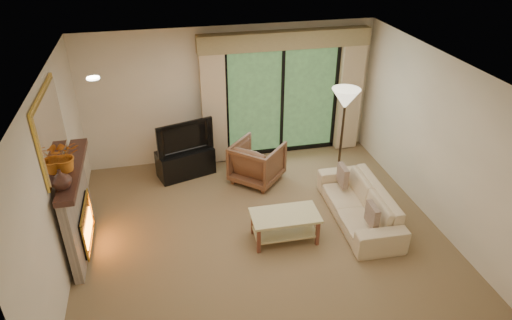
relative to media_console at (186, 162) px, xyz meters
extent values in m
plane|color=olive|center=(0.97, -1.95, -0.26)|extent=(5.50, 5.50, 0.00)
plane|color=white|center=(0.97, -1.95, 2.34)|extent=(5.50, 5.50, 0.00)
plane|color=beige|center=(0.97, 0.55, 1.04)|extent=(5.00, 0.00, 5.00)
plane|color=beige|center=(0.97, -4.45, 1.04)|extent=(5.00, 0.00, 5.00)
plane|color=beige|center=(-1.78, -1.95, 1.04)|extent=(0.00, 5.00, 5.00)
plane|color=beige|center=(3.72, -1.95, 1.04)|extent=(0.00, 5.00, 5.00)
cube|color=#CDB08B|center=(0.62, 0.39, 0.94)|extent=(0.45, 0.18, 2.35)
cube|color=#CDB08B|center=(3.32, 0.39, 0.94)|extent=(0.45, 0.18, 2.35)
cube|color=#968157|center=(1.97, 0.41, 2.06)|extent=(3.20, 0.24, 0.32)
cube|color=black|center=(0.00, 0.00, 0.00)|extent=(1.11, 0.73, 0.51)
imported|color=black|center=(0.00, 0.00, 0.56)|extent=(1.05, 0.43, 0.61)
imported|color=brown|center=(1.26, -0.49, 0.12)|extent=(1.15, 1.15, 0.75)
imported|color=beige|center=(2.58, -1.99, 0.03)|extent=(0.84, 2.00, 0.58)
cube|color=#51392C|center=(2.51, -2.56, 0.23)|extent=(0.10, 0.34, 0.34)
cube|color=#51392C|center=(2.51, -1.42, 0.23)|extent=(0.10, 0.35, 0.34)
imported|color=#3C221C|center=(-1.64, -2.28, 1.25)|extent=(0.30, 0.30, 0.26)
imported|color=orange|center=(-1.64, -1.83, 1.34)|extent=(0.46, 0.42, 0.44)
camera|label=1|loc=(-0.33, -7.46, 4.22)|focal=32.00mm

